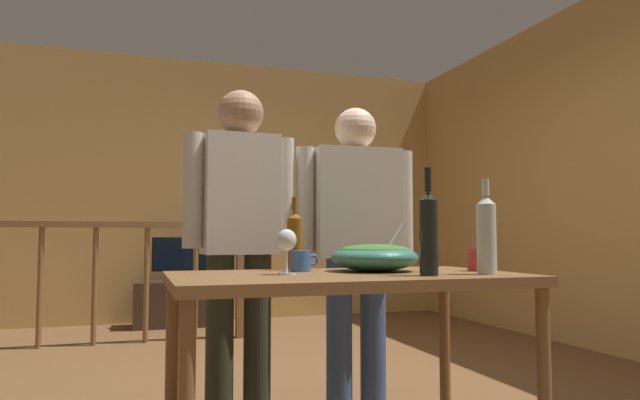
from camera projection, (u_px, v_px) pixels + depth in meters
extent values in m
plane|color=brown|center=(326.00, 393.00, 3.21)|extent=(8.15, 8.15, 0.00)
cube|color=tan|center=(235.00, 190.00, 6.28)|extent=(4.84, 0.10, 2.81)
cube|color=tan|center=(554.00, 177.00, 4.94)|extent=(0.10, 4.70, 2.81)
cube|color=#C16284|center=(259.00, 174.00, 6.31)|extent=(0.42, 0.03, 0.51)
cylinder|color=brown|center=(40.00, 287.00, 4.54)|extent=(0.04, 0.04, 0.96)
cylinder|color=brown|center=(95.00, 286.00, 4.66)|extent=(0.04, 0.04, 0.96)
cylinder|color=brown|center=(146.00, 285.00, 4.79)|extent=(0.04, 0.04, 0.96)
cylinder|color=brown|center=(195.00, 284.00, 4.92)|extent=(0.04, 0.04, 0.96)
cylinder|color=brown|center=(242.00, 282.00, 5.04)|extent=(0.04, 0.04, 0.96)
cube|color=brown|center=(122.00, 225.00, 4.76)|extent=(2.12, 0.07, 0.05)
cube|color=brown|center=(242.00, 277.00, 5.05)|extent=(0.10, 0.10, 1.06)
cube|color=#38281E|center=(180.00, 303.00, 5.68)|extent=(0.90, 0.40, 0.45)
cube|color=black|center=(180.00, 280.00, 5.69)|extent=(0.20, 0.12, 0.02)
cylinder|color=black|center=(180.00, 275.00, 5.70)|extent=(0.03, 0.03, 0.08)
cube|color=black|center=(181.00, 254.00, 5.68)|extent=(0.57, 0.06, 0.34)
cube|color=black|center=(181.00, 254.00, 5.66)|extent=(0.52, 0.01, 0.30)
cube|color=brown|center=(346.00, 279.00, 2.17)|extent=(1.32, 0.76, 0.04)
cylinder|color=brown|center=(544.00, 387.00, 2.01)|extent=(0.05, 0.05, 0.70)
cylinder|color=brown|center=(171.00, 370.00, 2.27)|extent=(0.05, 0.05, 0.70)
cylinder|color=brown|center=(445.00, 350.00, 2.66)|extent=(0.05, 0.05, 0.70)
ellipsoid|color=#337060|center=(374.00, 258.00, 2.32)|extent=(0.36, 0.36, 0.11)
ellipsoid|color=#38702D|center=(374.00, 250.00, 2.32)|extent=(0.29, 0.29, 0.05)
cylinder|color=silver|center=(390.00, 245.00, 2.35)|extent=(0.13, 0.01, 0.18)
cylinder|color=silver|center=(287.00, 274.00, 2.11)|extent=(0.07, 0.07, 0.01)
cylinder|color=silver|center=(287.00, 261.00, 2.11)|extent=(0.01, 0.01, 0.09)
ellipsoid|color=silver|center=(287.00, 240.00, 2.12)|extent=(0.07, 0.07, 0.08)
cylinder|color=silver|center=(486.00, 239.00, 2.13)|extent=(0.07, 0.07, 0.26)
cone|color=silver|center=(486.00, 200.00, 2.14)|extent=(0.07, 0.07, 0.03)
cylinder|color=silver|center=(485.00, 187.00, 2.14)|extent=(0.03, 0.03, 0.06)
cylinder|color=black|center=(429.00, 238.00, 2.06)|extent=(0.07, 0.07, 0.27)
cone|color=black|center=(428.00, 196.00, 2.07)|extent=(0.07, 0.07, 0.03)
cylinder|color=black|center=(428.00, 180.00, 2.07)|extent=(0.03, 0.03, 0.09)
cylinder|color=brown|center=(294.00, 244.00, 2.43)|extent=(0.07, 0.07, 0.22)
cone|color=brown|center=(295.00, 215.00, 2.44)|extent=(0.07, 0.07, 0.03)
cylinder|color=brown|center=(295.00, 204.00, 2.44)|extent=(0.03, 0.03, 0.06)
cylinder|color=#B7332D|center=(477.00, 260.00, 2.33)|extent=(0.08, 0.08, 0.09)
torus|color=#B7332D|center=(488.00, 258.00, 2.35)|extent=(0.05, 0.01, 0.05)
cylinder|color=#3866B2|center=(301.00, 261.00, 2.30)|extent=(0.08, 0.08, 0.08)
torus|color=#3866B2|center=(313.00, 260.00, 2.32)|extent=(0.05, 0.01, 0.05)
cylinder|color=#2D3323|center=(257.00, 338.00, 2.70)|extent=(0.13, 0.13, 0.80)
cylinder|color=#2D3323|center=(220.00, 341.00, 2.64)|extent=(0.13, 0.13, 0.80)
cube|color=beige|center=(240.00, 194.00, 2.71)|extent=(0.36, 0.24, 0.57)
cylinder|color=beige|center=(285.00, 193.00, 2.79)|extent=(0.09, 0.09, 0.54)
cylinder|color=beige|center=(193.00, 190.00, 2.63)|extent=(0.09, 0.09, 0.54)
sphere|color=#A37556|center=(241.00, 113.00, 2.74)|extent=(0.22, 0.22, 0.22)
cylinder|color=#3D5684|center=(373.00, 334.00, 2.88)|extent=(0.13, 0.13, 0.78)
cylinder|color=#3D5684|center=(339.00, 336.00, 2.83)|extent=(0.13, 0.13, 0.78)
cube|color=beige|center=(356.00, 203.00, 2.90)|extent=(0.45, 0.24, 0.55)
cylinder|color=beige|center=(404.00, 201.00, 2.97)|extent=(0.09, 0.09, 0.53)
cylinder|color=beige|center=(305.00, 199.00, 2.83)|extent=(0.09, 0.09, 0.53)
sphere|color=beige|center=(355.00, 129.00, 2.92)|extent=(0.21, 0.21, 0.21)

